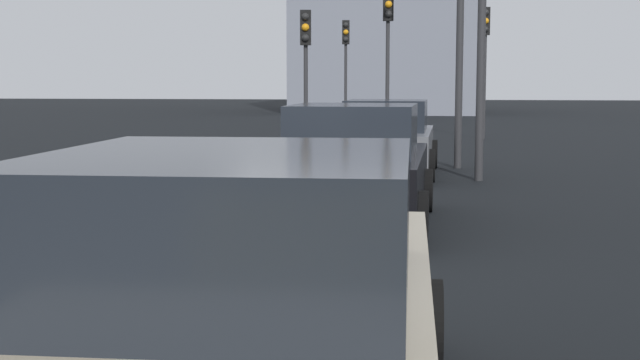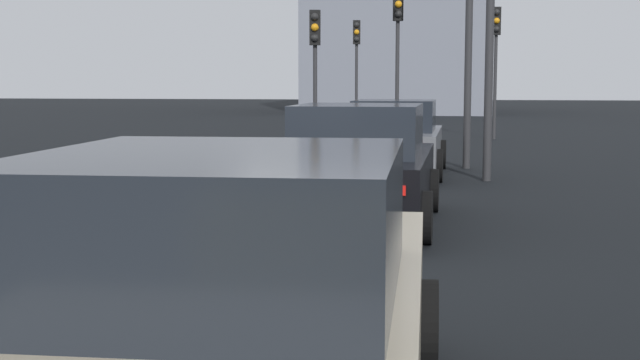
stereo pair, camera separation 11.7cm
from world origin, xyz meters
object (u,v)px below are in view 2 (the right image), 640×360
object	(u,v)px
car_grey_lead	(395,139)
traffic_light_far_right	(496,45)
traffic_light_far_left	(398,35)
traffic_light_near_left	(315,51)
car_beige_third	(227,318)
traffic_light_near_right	(357,52)
car_black_second	(360,168)

from	to	relation	value
car_grey_lead	traffic_light_far_right	bearing A→B (deg)	-11.70
traffic_light_far_left	traffic_light_near_left	bearing A→B (deg)	-51.34
car_beige_third	traffic_light_near_right	world-z (taller)	traffic_light_near_right
traffic_light_near_right	car_beige_third	bearing A→B (deg)	-1.40
car_grey_lead	traffic_light_far_left	xyz separation A→B (m)	(6.84, 0.38, 2.47)
traffic_light_near_left	traffic_light_far_right	xyz separation A→B (m)	(6.72, -4.94, 0.39)
traffic_light_near_left	traffic_light_far_right	bearing A→B (deg)	137.59
traffic_light_near_left	traffic_light_near_right	xyz separation A→B (m)	(10.77, 0.08, 0.32)
traffic_light_far_left	traffic_light_far_right	distance (m)	5.41
car_beige_third	traffic_light_near_left	world-z (taller)	traffic_light_near_left
traffic_light_near_right	traffic_light_far_left	size ratio (longest dim) A/B	0.94
car_black_second	car_beige_third	bearing A→B (deg)	-178.23
car_beige_third	car_grey_lead	bearing A→B (deg)	-1.33
car_grey_lead	traffic_light_far_right	size ratio (longest dim) A/B	0.98
car_beige_third	traffic_light_near_left	bearing A→B (deg)	5.97
car_beige_third	traffic_light_far_left	distance (m)	20.84
car_grey_lead	car_beige_third	size ratio (longest dim) A/B	0.90
car_grey_lead	car_black_second	xyz separation A→B (m)	(-6.39, 0.06, 0.03)
car_black_second	car_beige_third	xyz separation A→B (m)	(-7.46, -0.12, -0.00)
car_grey_lead	car_beige_third	world-z (taller)	car_beige_third
car_black_second	traffic_light_near_left	xyz separation A→B (m)	(11.06, 2.34, 1.93)
car_beige_third	traffic_light_far_right	xyz separation A→B (m)	(25.24, -2.49, 2.32)
car_grey_lead	car_black_second	world-z (taller)	car_black_second
car_beige_third	traffic_light_near_left	distance (m)	18.79
traffic_light_near_left	traffic_light_far_left	xyz separation A→B (m)	(2.17, -2.01, 0.51)
traffic_light_near_left	traffic_light_near_right	bearing A→B (deg)	174.34
traffic_light_near_left	traffic_light_near_right	distance (m)	10.77
traffic_light_far_right	traffic_light_near_right	bearing A→B (deg)	-128.56
traffic_light_near_right	traffic_light_far_right	xyz separation A→B (m)	(-4.05, -5.02, 0.07)
car_grey_lead	car_beige_third	xyz separation A→B (m)	(-13.85, -0.06, 0.03)
traffic_light_far_right	car_black_second	bearing A→B (deg)	-8.02
car_black_second	traffic_light_far_left	bearing A→B (deg)	2.24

